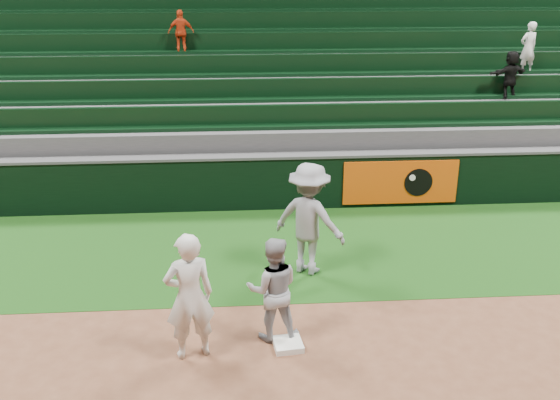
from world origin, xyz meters
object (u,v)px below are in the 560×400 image
object	(u,v)px
first_base	(288,344)
first_baseman	(189,297)
baserunner	(273,289)
base_coach	(309,219)

from	to	relation	value
first_base	first_baseman	bearing A→B (deg)	-176.49
baserunner	base_coach	xyz separation A→B (m)	(0.76, 2.05, 0.22)
first_base	baserunner	distance (m)	0.84
base_coach	first_baseman	bearing A→B (deg)	82.88
base_coach	baserunner	bearing A→B (deg)	101.27
first_base	base_coach	size ratio (longest dim) A/B	0.20
first_base	first_baseman	world-z (taller)	first_baseman
first_base	baserunner	size ratio (longest dim) A/B	0.25
baserunner	base_coach	distance (m)	2.20
first_base	base_coach	world-z (taller)	base_coach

